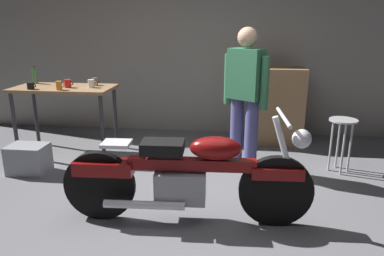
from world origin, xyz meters
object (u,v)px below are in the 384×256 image
(shop_stool, at_px, (342,131))
(mug_brown_stoneware, at_px, (95,82))
(motorcycle, at_px, (188,175))
(bottle, at_px, (35,76))
(person_standing, at_px, (245,95))
(mug_red_diner, at_px, (68,84))
(mug_orange_travel, at_px, (59,85))
(wooden_dresser, at_px, (275,106))
(mug_black_matte, at_px, (31,86))
(storage_bin, at_px, (29,159))
(mug_white_ceramic, at_px, (91,84))

(shop_stool, bearing_deg, mug_brown_stoneware, 172.13)
(motorcycle, distance_m, bottle, 3.04)
(person_standing, relative_size, shop_stool, 2.61)
(shop_stool, relative_size, mug_red_diner, 5.31)
(shop_stool, relative_size, mug_orange_travel, 5.72)
(mug_brown_stoneware, bearing_deg, bottle, 176.43)
(person_standing, xyz_separation_m, mug_red_diner, (-2.27, 0.34, 0.03))
(wooden_dresser, bearing_deg, mug_black_matte, -163.14)
(storage_bin, bearing_deg, mug_red_diner, 71.48)
(mug_orange_travel, relative_size, mug_black_matte, 0.96)
(mug_red_diner, bearing_deg, mug_orange_travel, -100.26)
(motorcycle, xyz_separation_m, mug_orange_travel, (-1.80, 1.40, 0.51))
(person_standing, relative_size, mug_orange_travel, 14.92)
(mug_white_ceramic, bearing_deg, shop_stool, -4.86)
(motorcycle, height_order, mug_white_ceramic, mug_white_ceramic)
(person_standing, xyz_separation_m, mug_orange_travel, (-2.30, 0.17, 0.03))
(storage_bin, relative_size, bottle, 1.83)
(mug_red_diner, height_order, mug_black_matte, mug_red_diner)
(person_standing, bearing_deg, mug_brown_stoneware, 17.71)
(motorcycle, relative_size, person_standing, 1.31)
(storage_bin, height_order, mug_black_matte, mug_black_matte)
(wooden_dresser, bearing_deg, mug_red_diner, -163.97)
(motorcycle, relative_size, wooden_dresser, 1.99)
(wooden_dresser, distance_m, mug_orange_travel, 2.95)
(mug_orange_travel, distance_m, mug_black_matte, 0.38)
(motorcycle, relative_size, bottle, 9.09)
(person_standing, bearing_deg, bottle, 21.27)
(person_standing, height_order, wooden_dresser, person_standing)
(storage_bin, xyz_separation_m, mug_white_ceramic, (0.54, 0.74, 0.78))
(person_standing, height_order, mug_white_ceramic, person_standing)
(storage_bin, bearing_deg, person_standing, 8.20)
(mug_orange_travel, xyz_separation_m, mug_red_diner, (0.03, 0.18, -0.00))
(storage_bin, bearing_deg, bottle, 110.05)
(shop_stool, bearing_deg, mug_black_matte, 179.15)
(wooden_dresser, height_order, mug_white_ceramic, wooden_dresser)
(motorcycle, distance_m, mug_white_ceramic, 2.24)
(storage_bin, distance_m, mug_white_ceramic, 1.21)
(person_standing, height_order, shop_stool, person_standing)
(shop_stool, relative_size, wooden_dresser, 0.58)
(person_standing, relative_size, storage_bin, 3.80)
(mug_brown_stoneware, xyz_separation_m, mug_red_diner, (-0.29, -0.21, 0.00))
(wooden_dresser, distance_m, mug_black_matte, 3.31)
(storage_bin, bearing_deg, shop_stool, 7.49)
(storage_bin, xyz_separation_m, mug_brown_stoneware, (0.52, 0.91, 0.78))
(mug_orange_travel, bearing_deg, shop_stool, -0.81)
(shop_stool, bearing_deg, mug_white_ceramic, 175.14)
(mug_red_diner, bearing_deg, shop_stool, -3.78)
(mug_orange_travel, relative_size, mug_brown_stoneware, 1.03)
(mug_orange_travel, bearing_deg, mug_black_matte, 178.80)
(shop_stool, height_order, wooden_dresser, wooden_dresser)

